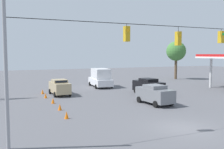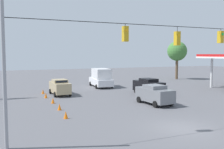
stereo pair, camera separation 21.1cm
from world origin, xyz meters
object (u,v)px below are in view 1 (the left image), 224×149
sedan_grey_crossing_near (155,94)px  traffic_cone_fifth (43,92)px  traffic_cone_second (60,107)px  traffic_cone_fourth (46,96)px  box_truck_white_oncoming_deep (100,78)px  sedan_black_oncoming_far (148,86)px  tree_horizon_left (176,51)px  overhead_signal_span (177,58)px  traffic_cone_third (53,101)px  traffic_cone_nearest (67,115)px  sedan_tan_withflow_far (60,87)px

sedan_grey_crossing_near → traffic_cone_fifth: size_ratio=7.41×
traffic_cone_second → traffic_cone_fourth: 6.91m
sedan_grey_crossing_near → box_truck_white_oncoming_deep: 14.67m
sedan_black_oncoming_far → traffic_cone_fourth: sedan_black_oncoming_far is taller
sedan_grey_crossing_near → traffic_cone_second: sedan_grey_crossing_near is taller
box_truck_white_oncoming_deep → sedan_grey_crossing_near: bearing=91.0°
sedan_grey_crossing_near → tree_horizon_left: tree_horizon_left is taller
traffic_cone_fourth → traffic_cone_fifth: bearing=-92.1°
sedan_black_oncoming_far → tree_horizon_left: 21.47m
traffic_cone_fifth → overhead_signal_span: bearing=109.8°
overhead_signal_span → box_truck_white_oncoming_deep: bearing=-96.8°
sedan_grey_crossing_near → box_truck_white_oncoming_deep: box_truck_white_oncoming_deep is taller
traffic_cone_third → traffic_cone_fourth: size_ratio=1.00×
traffic_cone_nearest → tree_horizon_left: bearing=-141.5°
traffic_cone_nearest → box_truck_white_oncoming_deep: bearing=-119.0°
sedan_grey_crossing_near → traffic_cone_third: size_ratio=7.41×
traffic_cone_third → traffic_cone_fifth: same height
sedan_tan_withflow_far → traffic_cone_second: bearing=78.3°
box_truck_white_oncoming_deep → traffic_cone_second: box_truck_white_oncoming_deep is taller
sedan_grey_crossing_near → tree_horizon_left: 27.32m
box_truck_white_oncoming_deep → traffic_cone_nearest: size_ratio=10.58×
sedan_black_oncoming_far → traffic_cone_nearest: size_ratio=7.93×
sedan_tan_withflow_far → tree_horizon_left: bearing=-158.1°
sedan_tan_withflow_far → traffic_cone_second: size_ratio=7.35×
box_truck_white_oncoming_deep → traffic_cone_fifth: bearing=20.2°
sedan_tan_withflow_far → traffic_cone_third: sedan_tan_withflow_far is taller
traffic_cone_second → sedan_black_oncoming_far: bearing=-159.4°
box_truck_white_oncoming_deep → traffic_cone_third: box_truck_white_oncoming_deep is taller
sedan_grey_crossing_near → traffic_cone_second: bearing=-6.5°
sedan_black_oncoming_far → traffic_cone_third: size_ratio=7.93×
traffic_cone_second → traffic_cone_third: (-0.00, -3.38, 0.00)m
box_truck_white_oncoming_deep → tree_horizon_left: tree_horizon_left is taller
sedan_grey_crossing_near → traffic_cone_fifth: sedan_grey_crossing_near is taller
sedan_grey_crossing_near → traffic_cone_fourth: 12.52m
sedan_tan_withflow_far → traffic_cone_fifth: 2.62m
sedan_grey_crossing_near → tree_horizon_left: bearing=-132.3°
traffic_cone_fourth → box_truck_white_oncoming_deep: bearing=-144.5°
overhead_signal_span → traffic_cone_nearest: 9.50m
sedan_grey_crossing_near → traffic_cone_fifth: 14.75m
traffic_cone_second → traffic_cone_fifth: bearing=-89.6°
traffic_cone_nearest → traffic_cone_second: bearing=-92.6°
traffic_cone_second → tree_horizon_left: size_ratio=0.08×
overhead_signal_span → traffic_cone_second: bearing=-51.3°
overhead_signal_span → traffic_cone_fourth: 17.15m
tree_horizon_left → overhead_signal_span: bearing=52.1°
sedan_grey_crossing_near → tree_horizon_left: size_ratio=0.58×
sedan_tan_withflow_far → box_truck_white_oncoming_deep: 9.04m
sedan_grey_crossing_near → traffic_cone_second: 9.52m
traffic_cone_second → traffic_cone_fourth: size_ratio=1.00×
sedan_black_oncoming_far → sedan_tan_withflow_far: bearing=-20.3°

